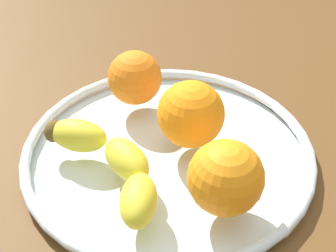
{
  "coord_description": "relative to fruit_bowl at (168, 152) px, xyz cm",
  "views": [
    {
      "loc": [
        -31.19,
        29.6,
        39.59
      ],
      "look_at": [
        0.0,
        0.0,
        4.8
      ],
      "focal_mm": 53.78,
      "sensor_mm": 36.0,
      "label": 1
    }
  ],
  "objects": [
    {
      "name": "ground_plane",
      "position": [
        0.0,
        0.0,
        -2.92
      ],
      "size": [
        163.14,
        163.14,
        4.0
      ],
      "primitive_type": "cube",
      "color": "brown"
    },
    {
      "name": "fruit_bowl",
      "position": [
        0.0,
        0.0,
        0.0
      ],
      "size": [
        33.47,
        33.47,
        1.8
      ],
      "color": "silver",
      "rests_on": "ground_plane"
    },
    {
      "name": "banana",
      "position": [
        1.04,
        7.51,
        2.71
      ],
      "size": [
        19.61,
        8.77,
        3.66
      ],
      "rotation": [
        0.0,
        0.0,
        -0.13
      ],
      "color": "yellow",
      "rests_on": "fruit_bowl"
    },
    {
      "name": "orange_center",
      "position": [
        -10.18,
        2.06,
        4.64
      ],
      "size": [
        7.52,
        7.52,
        7.52
      ],
      "primitive_type": "sphere",
      "color": "orange",
      "rests_on": "fruit_bowl"
    },
    {
      "name": "orange_front_right",
      "position": [
        -0.93,
        -2.61,
        4.68
      ],
      "size": [
        7.59,
        7.59,
        7.59
      ],
      "primitive_type": "sphere",
      "color": "orange",
      "rests_on": "fruit_bowl"
    },
    {
      "name": "orange_back_left",
      "position": [
        9.38,
        -3.23,
        4.26
      ],
      "size": [
        6.76,
        6.76,
        6.76
      ],
      "primitive_type": "sphere",
      "color": "orange",
      "rests_on": "fruit_bowl"
    }
  ]
}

